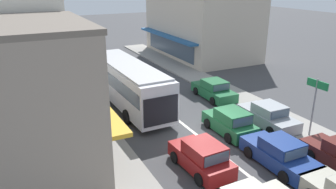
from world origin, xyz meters
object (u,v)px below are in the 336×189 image
at_px(hatchback_queue_gap_filler, 202,157).
at_px(city_bus, 128,81).
at_px(sedan_behind_bus_near, 280,154).
at_px(parked_sedan_kerb_second, 268,116).
at_px(pedestrian_with_handbag_near, 101,108).
at_px(hatchback_behind_bus_mid, 230,122).
at_px(traffic_light_downstreet, 64,39).
at_px(parked_sedan_kerb_third, 214,90).
at_px(directional_road_sign, 316,94).

bearing_deg(hatchback_queue_gap_filler, city_bus, 91.66).
bearing_deg(city_bus, sedan_behind_bus_near, -70.41).
bearing_deg(hatchback_queue_gap_filler, parked_sedan_kerb_second, 20.95).
bearing_deg(pedestrian_with_handbag_near, hatchback_behind_bus_mid, -36.41).
xyz_separation_m(city_bus, parked_sedan_kerb_second, (6.78, -7.27, -1.22)).
bearing_deg(city_bus, traffic_light_downstreet, 97.53).
bearing_deg(parked_sedan_kerb_second, city_bus, 133.03).
xyz_separation_m(sedan_behind_bus_near, pedestrian_with_handbag_near, (-6.58, 8.96, 0.40)).
xyz_separation_m(hatchback_queue_gap_filler, pedestrian_with_handbag_near, (-2.89, 7.55, 0.36)).
relative_size(parked_sedan_kerb_second, parked_sedan_kerb_third, 1.00).
height_order(hatchback_behind_bus_mid, directional_road_sign, directional_road_sign).
xyz_separation_m(city_bus, parked_sedan_kerb_third, (6.55, -1.48, -1.22)).
relative_size(city_bus, traffic_light_downstreet, 2.60).
bearing_deg(pedestrian_with_handbag_near, sedan_behind_bus_near, -53.71).
bearing_deg(directional_road_sign, pedestrian_with_handbag_near, 145.13).
distance_m(parked_sedan_kerb_second, directional_road_sign, 3.28).
height_order(parked_sedan_kerb_second, directional_road_sign, directional_road_sign).
bearing_deg(traffic_light_downstreet, hatchback_behind_bus_mid, -74.67).
distance_m(city_bus, hatchback_queue_gap_filler, 9.83).
height_order(parked_sedan_kerb_third, traffic_light_downstreet, traffic_light_downstreet).
bearing_deg(hatchback_behind_bus_mid, parked_sedan_kerb_second, -4.16).
bearing_deg(hatchback_queue_gap_filler, parked_sedan_kerb_third, 52.86).
bearing_deg(pedestrian_with_handbag_near, hatchback_queue_gap_filler, -69.06).
xyz_separation_m(parked_sedan_kerb_second, directional_road_sign, (1.18, -2.31, 2.01)).
xyz_separation_m(city_bus, sedan_behind_bus_near, (3.98, -11.17, -1.22)).
bearing_deg(parked_sedan_kerb_third, directional_road_sign, -80.12).
distance_m(sedan_behind_bus_near, parked_sedan_kerb_third, 10.03).
height_order(city_bus, directional_road_sign, directional_road_sign).
bearing_deg(hatchback_queue_gap_filler, traffic_light_downstreet, 95.16).
bearing_deg(parked_sedan_kerb_second, parked_sedan_kerb_third, 92.31).
bearing_deg(parked_sedan_kerb_second, traffic_light_downstreet, 111.89).
distance_m(parked_sedan_kerb_second, traffic_light_downstreet, 23.38).
distance_m(hatchback_behind_bus_mid, parked_sedan_kerb_second, 2.82).
bearing_deg(pedestrian_with_handbag_near, parked_sedan_kerb_third, 4.55).
distance_m(traffic_light_downstreet, pedestrian_with_handbag_near, 16.66).
relative_size(hatchback_behind_bus_mid, parked_sedan_kerb_third, 0.88).
xyz_separation_m(hatchback_behind_bus_mid, parked_sedan_kerb_third, (2.58, 5.58, -0.05)).
bearing_deg(parked_sedan_kerb_second, sedan_behind_bus_near, -125.72).
bearing_deg(sedan_behind_bus_near, traffic_light_downstreet, 102.96).
xyz_separation_m(sedan_behind_bus_near, parked_sedan_kerb_third, (2.57, 9.69, 0.00)).
bearing_deg(hatchback_behind_bus_mid, parked_sedan_kerb_third, 65.22).
distance_m(directional_road_sign, pedestrian_with_handbag_near, 12.98).
height_order(city_bus, hatchback_queue_gap_filler, city_bus).
bearing_deg(parked_sedan_kerb_second, pedestrian_with_handbag_near, 151.70).
bearing_deg(traffic_light_downstreet, parked_sedan_kerb_second, -68.11).
xyz_separation_m(hatchback_queue_gap_filler, parked_sedan_kerb_third, (6.27, 8.27, -0.05)).
height_order(city_bus, traffic_light_downstreet, traffic_light_downstreet).
xyz_separation_m(hatchback_queue_gap_filler, traffic_light_downstreet, (-2.18, 24.09, 2.15)).
bearing_deg(city_bus, pedestrian_with_handbag_near, -139.67).
relative_size(hatchback_queue_gap_filler, hatchback_behind_bus_mid, 1.02).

